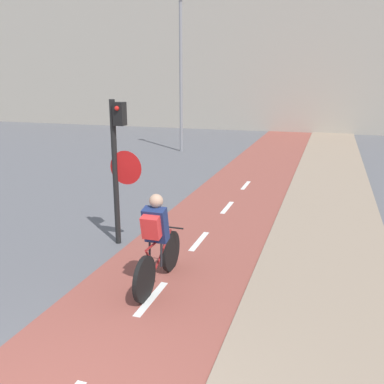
# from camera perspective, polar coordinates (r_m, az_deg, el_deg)

# --- Properties ---
(building_row_background) EXTENTS (60.00, 5.20, 12.19)m
(building_row_background) POSITION_cam_1_polar(r_m,az_deg,el_deg) (30.10, 14.15, 19.92)
(building_row_background) COLOR #B2A899
(building_row_background) RESTS_ON ground_plane
(traffic_light_pole) EXTENTS (0.67, 0.25, 2.90)m
(traffic_light_pole) POSITION_cam_1_polar(r_m,az_deg,el_deg) (8.47, -9.78, 4.67)
(traffic_light_pole) COLOR black
(traffic_light_pole) RESTS_ON ground_plane
(street_lamp_far) EXTENTS (0.36, 0.36, 6.82)m
(street_lamp_far) POSITION_cam_1_polar(r_m,az_deg,el_deg) (19.69, -1.50, 17.52)
(street_lamp_far) COLOR gray
(street_lamp_far) RESTS_ON ground_plane
(cyclist_near) EXTENTS (0.46, 1.85, 1.55)m
(cyclist_near) POSITION_cam_1_polar(r_m,az_deg,el_deg) (6.89, -4.71, -6.94)
(cyclist_near) COLOR black
(cyclist_near) RESTS_ON ground_plane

